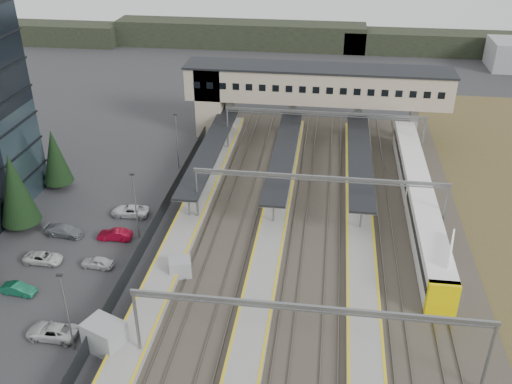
# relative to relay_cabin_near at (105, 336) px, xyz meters

# --- Properties ---
(ground) EXTENTS (220.00, 220.00, 0.00)m
(ground) POSITION_rel_relay_cabin_near_xyz_m (5.25, 7.48, -1.39)
(ground) COLOR #2B2B2D
(ground) RESTS_ON ground
(car_park) EXTENTS (10.72, 44.52, 1.29)m
(car_park) POSITION_rel_relay_cabin_near_xyz_m (-8.14, 0.29, -0.78)
(car_park) COLOR #A4A4A9
(car_park) RESTS_ON ground
(lampposts) EXTENTS (0.50, 53.25, 8.07)m
(lampposts) POSITION_rel_relay_cabin_near_xyz_m (-2.75, 8.73, 2.94)
(lampposts) COLOR slate
(lampposts) RESTS_ON ground
(fence) EXTENTS (0.08, 90.00, 2.00)m
(fence) POSITION_rel_relay_cabin_near_xyz_m (-1.25, 12.48, -0.39)
(fence) COLOR #26282B
(fence) RESTS_ON ground
(relay_cabin_near) EXTENTS (4.02, 3.55, 2.78)m
(relay_cabin_near) POSITION_rel_relay_cabin_near_xyz_m (0.00, 0.00, 0.00)
(relay_cabin_near) COLOR gray
(relay_cabin_near) RESTS_ON ground
(relay_cabin_far) EXTENTS (2.68, 2.44, 2.04)m
(relay_cabin_far) POSITION_rel_relay_cabin_near_xyz_m (3.81, 10.93, -0.37)
(relay_cabin_far) COLOR gray
(relay_cabin_far) RESTS_ON ground
(rail_corridor) EXTENTS (34.00, 90.00, 0.92)m
(rail_corridor) POSITION_rel_relay_cabin_near_xyz_m (14.59, 12.48, -1.10)
(rail_corridor) COLOR #39312C
(rail_corridor) RESTS_ON ground
(canopies) EXTENTS (23.10, 30.00, 3.28)m
(canopies) POSITION_rel_relay_cabin_near_xyz_m (12.25, 34.48, 2.53)
(canopies) COLOR black
(canopies) RESTS_ON ground
(footbridge) EXTENTS (40.40, 6.40, 11.20)m
(footbridge) POSITION_rel_relay_cabin_near_xyz_m (12.95, 49.48, 6.54)
(footbridge) COLOR tan
(footbridge) RESTS_ON ground
(gantries) EXTENTS (28.40, 62.28, 7.17)m
(gantries) POSITION_rel_relay_cabin_near_xyz_m (17.25, 10.48, 4.61)
(gantries) COLOR slate
(gantries) RESTS_ON ground
(train) EXTENTS (2.88, 39.98, 3.62)m
(train) POSITION_rel_relay_cabin_near_xyz_m (29.25, 27.46, 0.67)
(train) COLOR white
(train) RESTS_ON ground
(billboard) EXTENTS (1.48, 5.74, 4.96)m
(billboard) POSITION_rel_relay_cabin_near_xyz_m (30.49, 13.05, 1.93)
(billboard) COLOR slate
(billboard) RESTS_ON ground
(treeline_far) EXTENTS (170.00, 19.00, 7.00)m
(treeline_far) POSITION_rel_relay_cabin_near_xyz_m (29.06, 99.76, 1.56)
(treeline_far) COLOR black
(treeline_far) RESTS_ON ground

